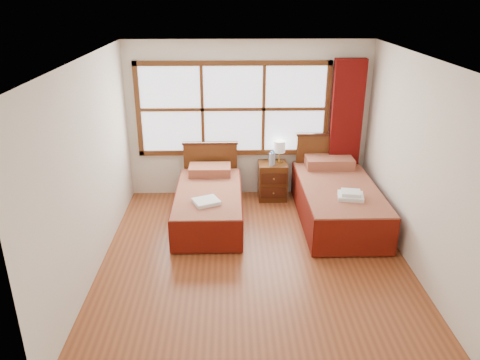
{
  "coord_description": "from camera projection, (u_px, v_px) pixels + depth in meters",
  "views": [
    {
      "loc": [
        -0.32,
        -5.29,
        3.32
      ],
      "look_at": [
        -0.17,
        0.7,
        0.87
      ],
      "focal_mm": 35.0,
      "sensor_mm": 36.0,
      "label": 1
    }
  ],
  "objects": [
    {
      "name": "bed_right",
      "position": [
        337.0,
        199.0,
        7.17
      ],
      "size": [
        1.13,
        2.19,
        1.1
      ],
      "color": "#3B1A0C",
      "rests_on": "floor"
    },
    {
      "name": "towels_right",
      "position": [
        351.0,
        195.0,
        6.57
      ],
      "size": [
        0.4,
        0.36,
        0.1
      ],
      "rotation": [
        0.0,
        0.0,
        -0.18
      ],
      "color": "white",
      "rests_on": "bed_right"
    },
    {
      "name": "bed_left",
      "position": [
        209.0,
        203.0,
        7.14
      ],
      "size": [
        0.99,
        2.01,
        0.96
      ],
      "color": "#3B1A0C",
      "rests_on": "floor"
    },
    {
      "name": "ceiling",
      "position": [
        257.0,
        59.0,
        5.17
      ],
      "size": [
        4.5,
        4.5,
        0.0
      ],
      "primitive_type": "plane",
      "rotation": [
        3.14,
        0.0,
        0.0
      ],
      "color": "white",
      "rests_on": "wall_back"
    },
    {
      "name": "lamp",
      "position": [
        279.0,
        147.0,
        7.73
      ],
      "size": [
        0.19,
        0.19,
        0.37
      ],
      "color": "#B98D3B",
      "rests_on": "nightstand"
    },
    {
      "name": "window",
      "position": [
        233.0,
        109.0,
        7.63
      ],
      "size": [
        3.16,
        0.06,
        1.56
      ],
      "color": "white",
      "rests_on": "wall_back"
    },
    {
      "name": "nightstand",
      "position": [
        272.0,
        181.0,
        7.89
      ],
      "size": [
        0.47,
        0.47,
        0.63
      ],
      "color": "#552C12",
      "rests_on": "floor"
    },
    {
      "name": "wall_right",
      "position": [
        419.0,
        167.0,
        5.71
      ],
      "size": [
        0.0,
        4.5,
        4.5
      ],
      "primitive_type": "plane",
      "rotation": [
        1.57,
        0.0,
        -1.57
      ],
      "color": "silver",
      "rests_on": "floor"
    },
    {
      "name": "bottle_near",
      "position": [
        271.0,
        159.0,
        7.63
      ],
      "size": [
        0.06,
        0.06,
        0.24
      ],
      "color": "#A1B8CF",
      "rests_on": "nightstand"
    },
    {
      "name": "bottle_far",
      "position": [
        273.0,
        158.0,
        7.67
      ],
      "size": [
        0.06,
        0.06,
        0.24
      ],
      "color": "#A1B8CF",
      "rests_on": "nightstand"
    },
    {
      "name": "towels_left",
      "position": [
        206.0,
        202.0,
        6.59
      ],
      "size": [
        0.44,
        0.41,
        0.05
      ],
      "rotation": [
        0.0,
        0.0,
        0.42
      ],
      "color": "white",
      "rests_on": "bed_left"
    },
    {
      "name": "floor",
      "position": [
        254.0,
        261.0,
        6.16
      ],
      "size": [
        4.5,
        4.5,
        0.0
      ],
      "primitive_type": "plane",
      "color": "brown",
      "rests_on": "ground"
    },
    {
      "name": "wall_back",
      "position": [
        248.0,
        120.0,
        7.75
      ],
      "size": [
        4.0,
        0.0,
        4.0
      ],
      "primitive_type": "plane",
      "rotation": [
        1.57,
        0.0,
        0.0
      ],
      "color": "silver",
      "rests_on": "floor"
    },
    {
      "name": "curtain",
      "position": [
        345.0,
        130.0,
        7.7
      ],
      "size": [
        0.5,
        0.16,
        2.3
      ],
      "primitive_type": "cube",
      "color": "#5F0B09",
      "rests_on": "wall_back"
    },
    {
      "name": "wall_left",
      "position": [
        90.0,
        170.0,
        5.62
      ],
      "size": [
        0.0,
        4.5,
        4.5
      ],
      "primitive_type": "plane",
      "rotation": [
        1.57,
        0.0,
        1.57
      ],
      "color": "silver",
      "rests_on": "floor"
    }
  ]
}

